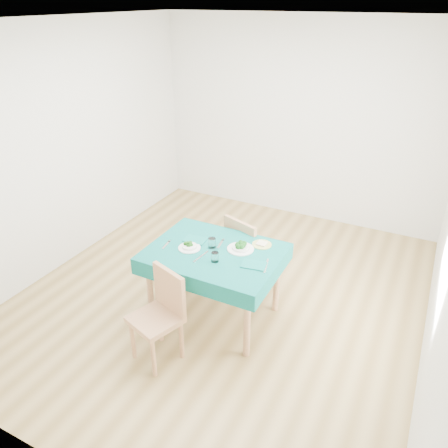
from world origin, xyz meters
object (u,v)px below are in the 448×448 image
at_px(chair_near, 155,315).
at_px(bowl_near, 189,245).
at_px(side_plate, 262,245).
at_px(chair_far, 252,241).
at_px(table, 215,284).
at_px(bowl_far, 241,246).

relative_size(chair_near, bowl_near, 4.52).
distance_m(bowl_near, side_plate, 0.69).
relative_size(chair_near, chair_far, 0.89).
height_order(chair_near, side_plate, chair_near).
relative_size(bowl_near, side_plate, 1.13).
bearing_deg(table, bowl_far, 33.83).
bearing_deg(chair_far, table, 101.53).
xyz_separation_m(bowl_near, bowl_far, (0.44, 0.20, 0.01)).
bearing_deg(chair_near, side_plate, 81.32).
relative_size(chair_near, side_plate, 5.11).
distance_m(chair_near, side_plate, 1.21).
bearing_deg(table, chair_far, 82.08).
bearing_deg(chair_near, bowl_far, 84.55).
height_order(table, chair_near, chair_near).
relative_size(bowl_far, side_plate, 1.35).
height_order(chair_near, bowl_near, chair_near).
relative_size(chair_far, bowl_near, 5.10).
relative_size(table, bowl_near, 5.79).
relative_size(chair_near, bowl_far, 3.77).
bearing_deg(bowl_far, side_plate, 48.89).
distance_m(chair_far, side_plate, 0.51).
distance_m(table, side_plate, 0.60).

